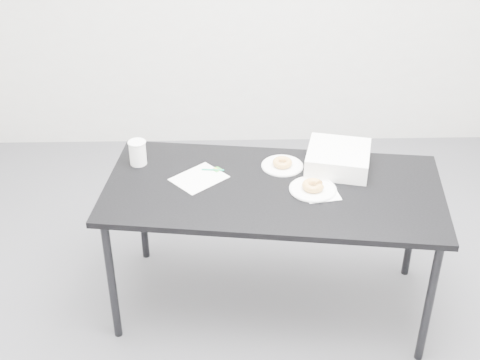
{
  "coord_description": "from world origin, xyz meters",
  "views": [
    {
      "loc": [
        -0.08,
        -2.66,
        2.58
      ],
      "look_at": [
        -0.02,
        0.02,
        0.88
      ],
      "focal_mm": 50.0,
      "sensor_mm": 36.0,
      "label": 1
    }
  ],
  "objects_px": {
    "plate_near": "(313,189)",
    "donut_far": "(282,163)",
    "scorecard": "(199,178)",
    "pen": "(213,170)",
    "coffee_cup": "(138,153)",
    "plate_far": "(282,166)",
    "table": "(273,197)",
    "bakery_box": "(338,158)",
    "donut_near": "(313,186)"
  },
  "relations": [
    {
      "from": "plate_near",
      "to": "donut_far",
      "type": "height_order",
      "value": "donut_far"
    },
    {
      "from": "scorecard",
      "to": "donut_far",
      "type": "bearing_deg",
      "value": 62.47
    },
    {
      "from": "pen",
      "to": "plate_near",
      "type": "bearing_deg",
      "value": -16.03
    },
    {
      "from": "scorecard",
      "to": "pen",
      "type": "relative_size",
      "value": 2.15
    },
    {
      "from": "scorecard",
      "to": "coffee_cup",
      "type": "bearing_deg",
      "value": -157.16
    },
    {
      "from": "pen",
      "to": "coffee_cup",
      "type": "xyz_separation_m",
      "value": [
        -0.39,
        0.08,
        0.06
      ]
    },
    {
      "from": "donut_far",
      "to": "coffee_cup",
      "type": "bearing_deg",
      "value": 176.48
    },
    {
      "from": "plate_far",
      "to": "coffee_cup",
      "type": "height_order",
      "value": "coffee_cup"
    },
    {
      "from": "donut_far",
      "to": "plate_near",
      "type": "bearing_deg",
      "value": -60.08
    },
    {
      "from": "pen",
      "to": "plate_near",
      "type": "height_order",
      "value": "same"
    },
    {
      "from": "table",
      "to": "bakery_box",
      "type": "bearing_deg",
      "value": 35.12
    },
    {
      "from": "table",
      "to": "plate_near",
      "type": "distance_m",
      "value": 0.21
    },
    {
      "from": "coffee_cup",
      "to": "pen",
      "type": "bearing_deg",
      "value": -11.93
    },
    {
      "from": "table",
      "to": "donut_far",
      "type": "distance_m",
      "value": 0.22
    },
    {
      "from": "table",
      "to": "coffee_cup",
      "type": "distance_m",
      "value": 0.75
    },
    {
      "from": "plate_near",
      "to": "plate_far",
      "type": "distance_m",
      "value": 0.27
    },
    {
      "from": "donut_near",
      "to": "bakery_box",
      "type": "xyz_separation_m",
      "value": [
        0.15,
        0.22,
        0.03
      ]
    },
    {
      "from": "scorecard",
      "to": "coffee_cup",
      "type": "height_order",
      "value": "coffee_cup"
    },
    {
      "from": "coffee_cup",
      "to": "plate_far",
      "type": "bearing_deg",
      "value": -3.52
    },
    {
      "from": "donut_near",
      "to": "plate_far",
      "type": "height_order",
      "value": "donut_near"
    },
    {
      "from": "table",
      "to": "donut_near",
      "type": "distance_m",
      "value": 0.21
    },
    {
      "from": "scorecard",
      "to": "bakery_box",
      "type": "relative_size",
      "value": 0.8
    },
    {
      "from": "donut_far",
      "to": "bakery_box",
      "type": "height_order",
      "value": "bakery_box"
    },
    {
      "from": "scorecard",
      "to": "plate_far",
      "type": "distance_m",
      "value": 0.45
    },
    {
      "from": "scorecard",
      "to": "donut_far",
      "type": "height_order",
      "value": "donut_far"
    },
    {
      "from": "pen",
      "to": "plate_near",
      "type": "xyz_separation_m",
      "value": [
        0.5,
        -0.2,
        0.0
      ]
    },
    {
      "from": "pen",
      "to": "scorecard",
      "type": "bearing_deg",
      "value": -128.69
    },
    {
      "from": "pen",
      "to": "donut_far",
      "type": "bearing_deg",
      "value": 11.16
    },
    {
      "from": "donut_near",
      "to": "donut_far",
      "type": "relative_size",
      "value": 1.07
    },
    {
      "from": "plate_near",
      "to": "table",
      "type": "bearing_deg",
      "value": 170.08
    },
    {
      "from": "coffee_cup",
      "to": "donut_near",
      "type": "bearing_deg",
      "value": -17.39
    },
    {
      "from": "plate_far",
      "to": "donut_far",
      "type": "xyz_separation_m",
      "value": [
        0.0,
        0.0,
        0.02
      ]
    },
    {
      "from": "plate_far",
      "to": "donut_far",
      "type": "bearing_deg",
      "value": 0.0
    },
    {
      "from": "plate_near",
      "to": "donut_far",
      "type": "xyz_separation_m",
      "value": [
        -0.13,
        0.23,
        0.02
      ]
    },
    {
      "from": "scorecard",
      "to": "pen",
      "type": "height_order",
      "value": "pen"
    },
    {
      "from": "donut_near",
      "to": "plate_far",
      "type": "bearing_deg",
      "value": 119.92
    },
    {
      "from": "table",
      "to": "donut_near",
      "type": "relative_size",
      "value": 16.05
    },
    {
      "from": "table",
      "to": "pen",
      "type": "height_order",
      "value": "pen"
    },
    {
      "from": "plate_far",
      "to": "coffee_cup",
      "type": "relative_size",
      "value": 1.65
    },
    {
      "from": "plate_far",
      "to": "donut_near",
      "type": "bearing_deg",
      "value": -60.08
    },
    {
      "from": "donut_far",
      "to": "coffee_cup",
      "type": "distance_m",
      "value": 0.76
    },
    {
      "from": "table",
      "to": "donut_near",
      "type": "xyz_separation_m",
      "value": [
        0.19,
        -0.03,
        0.09
      ]
    },
    {
      "from": "donut_near",
      "to": "coffee_cup",
      "type": "xyz_separation_m",
      "value": [
        -0.89,
        0.28,
        0.04
      ]
    },
    {
      "from": "scorecard",
      "to": "plate_far",
      "type": "relative_size",
      "value": 1.15
    },
    {
      "from": "pen",
      "to": "plate_near",
      "type": "distance_m",
      "value": 0.53
    },
    {
      "from": "table",
      "to": "pen",
      "type": "relative_size",
      "value": 15.13
    },
    {
      "from": "pen",
      "to": "coffee_cup",
      "type": "bearing_deg",
      "value": 173.53
    },
    {
      "from": "plate_far",
      "to": "bakery_box",
      "type": "distance_m",
      "value": 0.29
    },
    {
      "from": "scorecard",
      "to": "donut_far",
      "type": "relative_size",
      "value": 2.45
    },
    {
      "from": "table",
      "to": "donut_far",
      "type": "bearing_deg",
      "value": 80.45
    }
  ]
}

